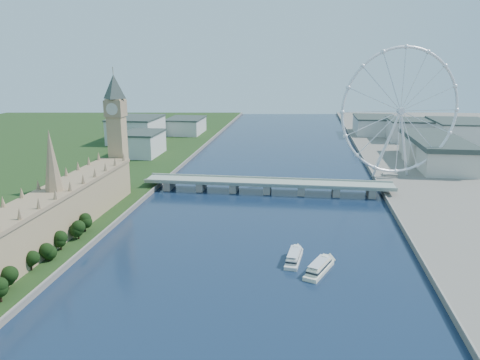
# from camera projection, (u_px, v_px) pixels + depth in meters

# --- Properties ---
(parliament_range) EXTENTS (24.00, 200.00, 70.00)m
(parliament_range) POSITION_uv_depth(u_px,v_px,m) (57.00, 212.00, 305.27)
(parliament_range) COLOR tan
(parliament_range) RESTS_ON ground
(big_ben) EXTENTS (20.02, 20.02, 110.00)m
(big_ben) POSITION_uv_depth(u_px,v_px,m) (116.00, 118.00, 396.65)
(big_ben) COLOR tan
(big_ben) RESTS_ON ground
(westminster_bridge) EXTENTS (220.00, 22.00, 9.50)m
(westminster_bridge) POSITION_uv_depth(u_px,v_px,m) (267.00, 185.00, 416.26)
(westminster_bridge) COLOR gray
(westminster_bridge) RESTS_ON ground
(london_eye) EXTENTS (113.60, 39.12, 124.30)m
(london_eye) POSITION_uv_depth(u_px,v_px,m) (401.00, 111.00, 438.07)
(london_eye) COLOR silver
(london_eye) RESTS_ON ground
(county_hall) EXTENTS (54.00, 144.00, 35.00)m
(county_hall) POSITION_uv_depth(u_px,v_px,m) (433.00, 166.00, 519.82)
(county_hall) COLOR beige
(county_hall) RESTS_ON ground
(city_skyline) EXTENTS (505.00, 280.00, 32.00)m
(city_skyline) POSITION_uv_depth(u_px,v_px,m) (310.00, 131.00, 657.90)
(city_skyline) COLOR beige
(city_skyline) RESTS_ON ground
(tour_boat_near) EXTENTS (11.45, 31.13, 6.72)m
(tour_boat_near) POSITION_uv_depth(u_px,v_px,m) (294.00, 261.00, 275.42)
(tour_boat_near) COLOR silver
(tour_boat_near) RESTS_ON ground
(tour_boat_far) EXTENTS (19.62, 32.44, 7.03)m
(tour_boat_far) POSITION_uv_depth(u_px,v_px,m) (319.00, 272.00, 261.30)
(tour_boat_far) COLOR beige
(tour_boat_far) RESTS_ON ground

